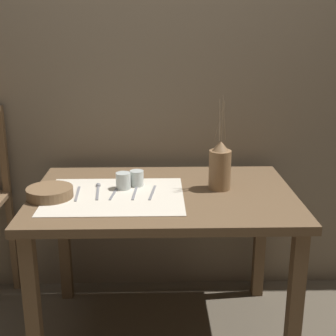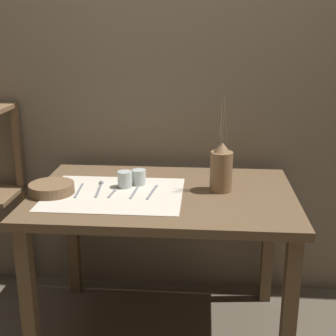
{
  "view_description": "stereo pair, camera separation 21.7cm",
  "coord_description": "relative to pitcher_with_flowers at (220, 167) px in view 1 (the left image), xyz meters",
  "views": [
    {
      "loc": [
        -0.03,
        -2.08,
        1.53
      ],
      "look_at": [
        0.02,
        0.0,
        0.89
      ],
      "focal_mm": 50.0,
      "sensor_mm": 36.0,
      "label": 1
    },
    {
      "loc": [
        0.19,
        -2.07,
        1.53
      ],
      "look_at": [
        0.02,
        0.0,
        0.89
      ],
      "focal_mm": 50.0,
      "sensor_mm": 36.0,
      "label": 2
    }
  ],
  "objects": [
    {
      "name": "fork_inner",
      "position": [
        -0.32,
        -0.06,
        -0.11
      ],
      "size": [
        0.04,
        0.19,
        0.0
      ],
      "color": "gray",
      "rests_on": "wooden_table"
    },
    {
      "name": "wooden_table",
      "position": [
        -0.27,
        -0.04,
        -0.21
      ],
      "size": [
        1.24,
        0.82,
        0.77
      ],
      "color": "brown",
      "rests_on": "ground_plane"
    },
    {
      "name": "wooden_bowl",
      "position": [
        -0.79,
        -0.11,
        -0.09
      ],
      "size": [
        0.21,
        0.21,
        0.05
      ],
      "color": "brown",
      "rests_on": "wooden_table"
    },
    {
      "name": "spoon_outer",
      "position": [
        -0.4,
        0.0,
        -0.1
      ],
      "size": [
        0.03,
        0.21,
        0.02
      ],
      "color": "gray",
      "rests_on": "wooden_table"
    },
    {
      "name": "linen_cloth",
      "position": [
        -0.5,
        -0.09,
        -0.11
      ],
      "size": [
        0.63,
        0.5,
        0.0
      ],
      "color": "beige",
      "rests_on": "wooden_table"
    },
    {
      "name": "stone_wall_back",
      "position": [
        -0.27,
        0.48,
        0.32
      ],
      "size": [
        7.0,
        0.06,
        2.4
      ],
      "color": "#7A6B56",
      "rests_on": "ground_plane"
    },
    {
      "name": "pitcher_with_flowers",
      "position": [
        0.0,
        0.0,
        0.0
      ],
      "size": [
        0.11,
        0.11,
        0.45
      ],
      "color": "olive",
      "rests_on": "wooden_table"
    },
    {
      "name": "glass_tumbler_near",
      "position": [
        -0.46,
        0.0,
        -0.07
      ],
      "size": [
        0.07,
        0.07,
        0.08
      ],
      "color": "silver",
      "rests_on": "wooden_table"
    },
    {
      "name": "knife_center",
      "position": [
        -0.67,
        -0.07,
        -0.11
      ],
      "size": [
        0.02,
        0.19,
        0.0
      ],
      "color": "gray",
      "rests_on": "wooden_table"
    },
    {
      "name": "glass_tumbler_far",
      "position": [
        -0.4,
        0.05,
        -0.07
      ],
      "size": [
        0.07,
        0.07,
        0.08
      ],
      "color": "silver",
      "rests_on": "wooden_table"
    },
    {
      "name": "spoon_inner",
      "position": [
        -0.58,
        0.0,
        -0.1
      ],
      "size": [
        0.03,
        0.21,
        0.02
      ],
      "color": "gray",
      "rests_on": "wooden_table"
    },
    {
      "name": "ground_plane",
      "position": [
        -0.27,
        -0.04,
        -0.88
      ],
      "size": [
        12.0,
        12.0,
        0.0
      ],
      "primitive_type": "plane",
      "color": "brown"
    },
    {
      "name": "fork_outer",
      "position": [
        -0.5,
        -0.06,
        -0.11
      ],
      "size": [
        0.04,
        0.19,
        0.0
      ],
      "color": "gray",
      "rests_on": "wooden_table"
    }
  ]
}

